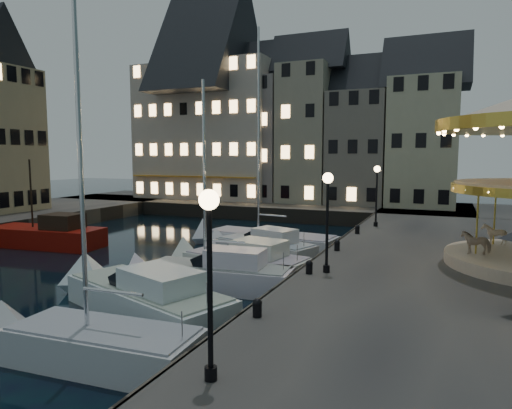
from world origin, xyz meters
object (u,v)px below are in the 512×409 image
at_px(motorboat_a, 88,345).
at_px(motorboat_b, 141,296).
at_px(streetlamp_a, 210,258).
at_px(motorboat_f, 262,241).
at_px(streetlamp_c, 377,187).
at_px(bollard_a, 257,307).
at_px(streetlamp_b, 327,208).
at_px(bollard_c, 337,245).
at_px(red_fishing_boat, 47,236).
at_px(bollard_d, 357,229).
at_px(bollard_b, 309,267).
at_px(motorboat_e, 260,248).
at_px(motorboat_d, 240,263).
at_px(motorboat_c, 211,274).

relative_size(motorboat_a, motorboat_b, 1.29).
xyz_separation_m(streetlamp_a, motorboat_f, (-6.64, 19.07, -3.49)).
height_order(motorboat_a, motorboat_f, motorboat_f).
height_order(streetlamp_c, bollard_a, streetlamp_c).
bearing_deg(bollard_a, streetlamp_b, 84.29).
distance_m(motorboat_a, motorboat_b, 4.44).
height_order(bollard_a, motorboat_a, motorboat_a).
relative_size(bollard_c, red_fishing_boat, 0.07).
bearing_deg(motorboat_f, bollard_d, 8.73).
relative_size(streetlamp_c, motorboat_f, 0.32).
height_order(bollard_b, motorboat_a, motorboat_a).
xyz_separation_m(motorboat_e, motorboat_f, (-0.91, 2.61, -0.11)).
bearing_deg(motorboat_d, motorboat_a, -89.55).
distance_m(bollard_a, red_fishing_boat, 22.28).
distance_m(bollard_a, bollard_c, 10.50).
distance_m(bollard_c, red_fishing_boat, 19.83).
bearing_deg(bollard_b, motorboat_f, 122.26).
relative_size(streetlamp_c, motorboat_e, 0.57).
bearing_deg(red_fishing_boat, motorboat_a, -39.16).
relative_size(streetlamp_b, motorboat_a, 0.37).
distance_m(motorboat_a, motorboat_d, 10.82).
bearing_deg(streetlamp_b, bollard_b, -140.19).
height_order(streetlamp_a, bollard_b, streetlamp_a).
bearing_deg(motorboat_d, red_fishing_boat, 173.89).
height_order(bollard_c, bollard_d, same).
height_order(bollard_a, motorboat_b, motorboat_b).
bearing_deg(motorboat_e, red_fishing_boat, -171.12).
distance_m(streetlamp_a, motorboat_c, 11.73).
xyz_separation_m(bollard_a, motorboat_d, (-4.60, 8.54, -0.96)).
bearing_deg(streetlamp_a, bollard_c, 92.37).
bearing_deg(streetlamp_c, motorboat_a, -103.22).
xyz_separation_m(streetlamp_c, motorboat_d, (-5.20, -10.96, -3.38)).
bearing_deg(bollard_d, streetlamp_a, -88.28).
height_order(bollard_b, motorboat_b, motorboat_b).
relative_size(motorboat_f, red_fishing_boat, 1.58).
bearing_deg(bollard_c, motorboat_f, 142.88).
relative_size(streetlamp_b, bollard_c, 7.32).
xyz_separation_m(motorboat_a, motorboat_b, (-1.30, 4.25, 0.11)).
bearing_deg(red_fishing_boat, streetlamp_b, -11.54).
relative_size(motorboat_b, motorboat_c, 0.85).
height_order(streetlamp_b, motorboat_e, streetlamp_b).
bearing_deg(motorboat_d, motorboat_c, -94.78).
bearing_deg(motorboat_f, bollard_c, -37.12).
distance_m(bollard_b, bollard_c, 5.00).
xyz_separation_m(bollard_b, motorboat_e, (-5.14, 6.96, -0.96)).
xyz_separation_m(bollard_d, motorboat_e, (-5.14, -3.54, -0.96)).
distance_m(motorboat_a, motorboat_f, 17.42).
xyz_separation_m(bollard_a, red_fishing_boat, (-19.80, 10.17, -0.90)).
bearing_deg(motorboat_b, motorboat_a, -73.01).
distance_m(motorboat_a, motorboat_c, 8.13).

